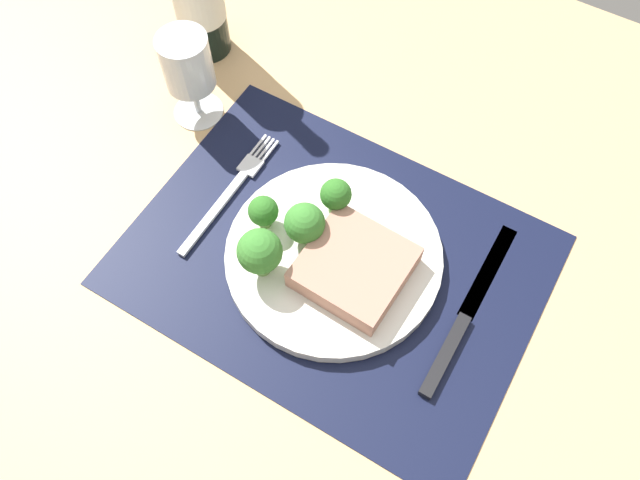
% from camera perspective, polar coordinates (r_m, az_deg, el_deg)
% --- Properties ---
extents(ground_plane, '(1.40, 1.10, 0.03)m').
position_cam_1_polar(ground_plane, '(0.73, 1.20, -2.38)').
color(ground_plane, tan).
extents(placemat, '(0.46, 0.34, 0.00)m').
position_cam_1_polar(placemat, '(0.72, 1.23, -1.80)').
color(placemat, black).
rests_on(placemat, ground_plane).
extents(plate, '(0.24, 0.24, 0.02)m').
position_cam_1_polar(plate, '(0.71, 1.24, -1.45)').
color(plate, silver).
rests_on(plate, placemat).
extents(steak, '(0.11, 0.11, 0.03)m').
position_cam_1_polar(steak, '(0.68, 3.14, -2.44)').
color(steak, tan).
rests_on(steak, plate).
extents(broccoli_near_steak, '(0.05, 0.05, 0.07)m').
position_cam_1_polar(broccoli_near_steak, '(0.66, -5.47, -1.10)').
color(broccoli_near_steak, '#6B994C').
rests_on(broccoli_near_steak, plate).
extents(broccoli_front_edge, '(0.04, 0.04, 0.05)m').
position_cam_1_polar(broccoli_front_edge, '(0.70, 1.44, 4.05)').
color(broccoli_front_edge, '#5B8942').
rests_on(broccoli_front_edge, plate).
extents(broccoli_center, '(0.05, 0.05, 0.06)m').
position_cam_1_polar(broccoli_center, '(0.68, -1.43, 1.48)').
color(broccoli_center, '#6B994C').
rests_on(broccoli_center, plate).
extents(broccoli_back_left, '(0.03, 0.03, 0.04)m').
position_cam_1_polar(broccoli_back_left, '(0.70, -5.15, 2.57)').
color(broccoli_back_left, '#6B994C').
rests_on(broccoli_back_left, plate).
extents(fork, '(0.02, 0.19, 0.01)m').
position_cam_1_polar(fork, '(0.76, -8.14, 4.36)').
color(fork, silver).
rests_on(fork, placemat).
extents(knife, '(0.02, 0.23, 0.01)m').
position_cam_1_polar(knife, '(0.70, 12.79, -7.14)').
color(knife, black).
rests_on(knife, placemat).
extents(wine_glass, '(0.06, 0.06, 0.12)m').
position_cam_1_polar(wine_glass, '(0.79, -11.88, 15.03)').
color(wine_glass, silver).
rests_on(wine_glass, ground_plane).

